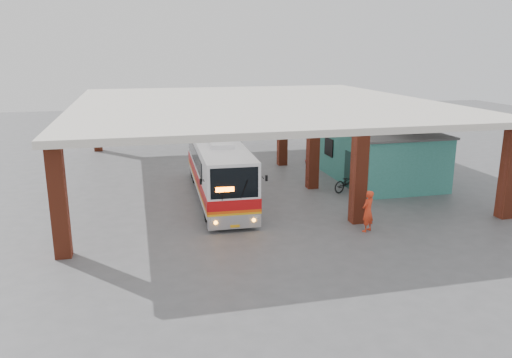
{
  "coord_description": "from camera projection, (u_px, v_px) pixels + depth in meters",
  "views": [
    {
      "loc": [
        -6.53,
        -22.87,
        7.67
      ],
      "look_at": [
        -1.0,
        0.0,
        1.52
      ],
      "focal_mm": 35.0,
      "sensor_mm": 36.0,
      "label": 1
    }
  ],
  "objects": [
    {
      "name": "motorcycle",
      "position": [
        348.0,
        182.0,
        27.59
      ],
      "size": [
        2.19,
        1.46,
        1.09
      ],
      "primitive_type": "imported",
      "rotation": [
        0.0,
        0.0,
        1.97
      ],
      "color": "black",
      "rests_on": "ground"
    },
    {
      "name": "red_chair",
      "position": [
        310.0,
        159.0,
        34.28
      ],
      "size": [
        0.41,
        0.41,
        0.76
      ],
      "rotation": [
        0.0,
        0.0,
        0.02
      ],
      "color": "#B01512",
      "rests_on": "ground"
    },
    {
      "name": "pedestrian",
      "position": [
        368.0,
        211.0,
        21.43
      ],
      "size": [
        0.8,
        0.73,
        1.82
      ],
      "primitive_type": "imported",
      "rotation": [
        0.0,
        0.0,
        3.71
      ],
      "color": "red",
      "rests_on": "ground"
    },
    {
      "name": "shop_building",
      "position": [
        377.0,
        154.0,
        30.0
      ],
      "size": [
        5.2,
        8.2,
        3.11
      ],
      "color": "#327D6D",
      "rests_on": "ground"
    },
    {
      "name": "ground",
      "position": [
        275.0,
        207.0,
        24.93
      ],
      "size": [
        90.0,
        90.0,
        0.0
      ],
      "primitive_type": "plane",
      "color": "#515154",
      "rests_on": "ground"
    },
    {
      "name": "brick_columns",
      "position": [
        276.0,
        145.0,
        29.41
      ],
      "size": [
        20.1,
        21.6,
        4.35
      ],
      "color": "maroon",
      "rests_on": "ground"
    },
    {
      "name": "coach_bus",
      "position": [
        218.0,
        168.0,
        26.23
      ],
      "size": [
        2.73,
        11.19,
        3.23
      ],
      "rotation": [
        0.0,
        0.0,
        -0.04
      ],
      "color": "white",
      "rests_on": "ground"
    },
    {
      "name": "canopy_roof",
      "position": [
        255.0,
        103.0,
        30.02
      ],
      "size": [
        21.0,
        23.0,
        0.3
      ],
      "primitive_type": "cube",
      "color": "silver",
      "rests_on": "brick_columns"
    }
  ]
}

